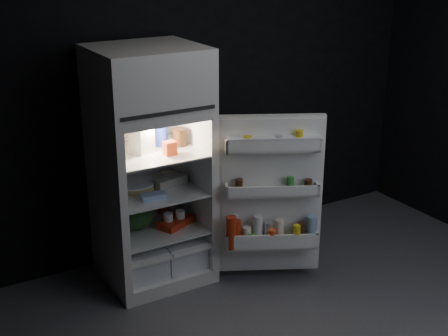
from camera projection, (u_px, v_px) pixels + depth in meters
floor at (332, 332)px, 4.16m from camera, size 4.00×3.40×0.00m
wall_back at (207, 85)px, 5.07m from camera, size 4.00×0.00×2.70m
refrigerator at (149, 159)px, 4.57m from camera, size 0.76×0.71×1.78m
fridge_door at (271, 199)px, 4.56m from camera, size 0.73×0.50×1.22m
milk_jug at (141, 136)px, 4.44m from camera, size 0.17×0.17×0.24m
mayo_jar at (160, 136)px, 4.62m from camera, size 0.12×0.12×0.14m
jam_jar at (180, 137)px, 4.61m from camera, size 0.14×0.14×0.13m
amber_bottle at (111, 138)px, 4.43m from camera, size 0.07×0.07×0.22m
small_carton at (170, 148)px, 4.41m from camera, size 0.09×0.07×0.10m
egg_carton at (170, 182)px, 4.67m from camera, size 0.28×0.15×0.07m
pie at (134, 186)px, 4.63m from camera, size 0.32×0.32×0.04m
flat_package at (153, 196)px, 4.44m from camera, size 0.18×0.10×0.04m
wrapped_pkg at (169, 175)px, 4.82m from camera, size 0.13×0.12×0.05m
produce_bag at (134, 217)px, 4.64m from camera, size 0.36×0.33×0.20m
yogurt_tray at (176, 222)px, 4.73m from camera, size 0.32×0.26×0.05m
small_can_red at (162, 207)px, 4.94m from camera, size 0.08×0.08×0.09m
small_can_silver at (174, 207)px, 4.94m from camera, size 0.10×0.10×0.09m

